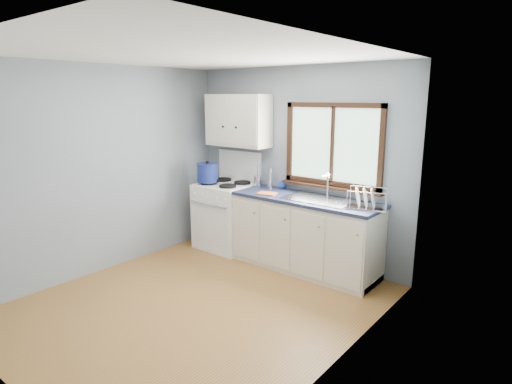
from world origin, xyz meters
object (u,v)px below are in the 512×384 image
Objects in this scene: sink at (319,205)px; gas_range at (226,214)px; skillet at (210,180)px; base_cabinets at (305,238)px; stockpot at (208,173)px; utensil_crock at (258,181)px; thermos at (270,178)px; dish_rack at (366,202)px.

gas_range is at bearing -179.29° from sink.
base_cabinets is at bearing -1.03° from skillet.
stockpot is at bearing -136.72° from gas_range.
thermos is at bearing -4.70° from utensil_crock.
utensil_crock is at bearing 30.85° from stockpot.
skillet is (-1.65, -0.16, 0.13)m from sink.
skillet is at bearing -173.74° from base_cabinets.
dish_rack is (2.24, 0.18, -0.01)m from skillet.
utensil_crock reaches higher than dish_rack.
gas_range is at bearing 43.28° from stockpot.
gas_range is 1.53m from sink.
dish_rack is (0.59, 0.02, 0.12)m from sink.
stockpot reaches higher than thermos.
gas_range is at bearing 34.13° from skillet.
base_cabinets is 0.96m from dish_rack.
utensil_crock is 1.66m from dish_rack.
dish_rack is (2.26, 0.21, -0.11)m from stockpot.
utensil_crock is at bearing 168.93° from base_cabinets.
dish_rack reaches higher than skillet.
stockpot is (-0.18, -0.17, 0.60)m from gas_range.
skillet is 0.67m from utensil_crock.
thermos is (0.22, -0.02, 0.06)m from utensil_crock.
sink is 1.65× the size of dish_rack.
stockpot is at bearing -157.31° from thermos.
base_cabinets is 5.08× the size of stockpot.
sink is 2.35× the size of utensil_crock.
utensil_crock is at bearing 170.75° from sink.
utensil_crock is (0.59, 0.33, 0.01)m from skillet.
sink is at bearing 161.95° from dish_rack.
base_cabinets is 0.94m from thermos.
utensil_crock reaches higher than sink.
thermos is 1.44m from dish_rack.
utensil_crock reaches higher than thermos.
skillet is 1.03× the size of stockpot.
dish_rack is (2.07, 0.03, 0.48)m from gas_range.
thermos is at bearing 14.12° from skillet.
sink is 2.31× the size of stockpot.
skillet is 0.74× the size of dish_rack.
thermos is 0.53× the size of dish_rack.
dish_rack is at bearing 0.92° from gas_range.
skillet is at bearing 54.18° from stockpot.
base_cabinets is 4.92× the size of skillet.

